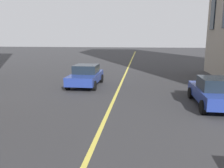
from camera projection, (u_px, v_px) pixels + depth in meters
lane_centre_line at (116, 94)px, 13.38m from camera, size 80.00×0.16×0.01m
car_blue_oncoming at (86, 75)px, 15.49m from camera, size 3.90×1.89×1.40m
car_blue_trailing at (216, 92)px, 10.87m from camera, size 3.90×1.89×1.40m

